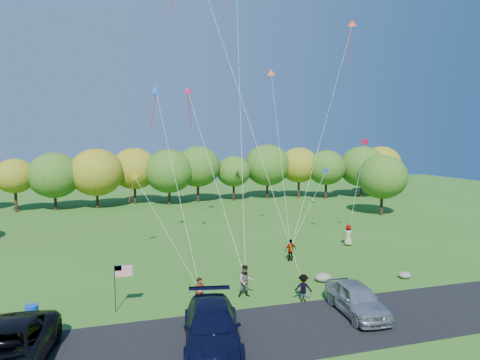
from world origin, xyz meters
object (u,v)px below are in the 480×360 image
object	(u,v)px
minivan_silver	(357,299)
flyer_b	(246,281)
flyer_d	(291,250)
flyer_c	(303,288)
flyer_e	(348,235)
minivan_navy	(212,327)
minivan_dark	(5,351)
trash_barrel	(32,315)
flyer_a	(200,293)

from	to	relation	value
minivan_silver	flyer_b	world-z (taller)	flyer_b
flyer_d	flyer_b	bearing A→B (deg)	40.81
flyer_c	flyer_e	bearing A→B (deg)	-104.66
flyer_e	flyer_d	bearing A→B (deg)	60.58
minivan_navy	flyer_e	xyz separation A→B (m)	(15.61, 14.57, -0.02)
flyer_b	flyer_d	distance (m)	8.31
minivan_dark	flyer_b	world-z (taller)	minivan_dark
minivan_navy	flyer_b	distance (m)	6.41
flyer_d	trash_barrel	xyz separation A→B (m)	(-17.16, -6.65, -0.36)
flyer_a	flyer_b	bearing A→B (deg)	3.43
minivan_navy	flyer_b	bearing A→B (deg)	69.02
flyer_d	flyer_c	bearing A→B (deg)	64.69
flyer_b	flyer_e	xyz separation A→B (m)	(12.30, 9.08, -0.02)
flyer_a	flyer_c	distance (m)	6.00
minivan_dark	flyer_d	size ratio (longest dim) A/B	3.97
flyer_a	flyer_b	world-z (taller)	flyer_b
minivan_silver	flyer_b	xyz separation A→B (m)	(-4.94, 4.19, 0.07)
flyer_a	minivan_silver	bearing A→B (deg)	-35.50
minivan_navy	minivan_silver	bearing A→B (deg)	19.04
minivan_silver	flyer_d	xyz separation A→B (m)	(0.61, 10.36, -0.04)
flyer_c	trash_barrel	world-z (taller)	flyer_c
flyer_b	trash_barrel	size ratio (longest dim) A/B	1.96
trash_barrel	minivan_silver	bearing A→B (deg)	-12.65
flyer_e	flyer_a	bearing A→B (deg)	70.31
flyer_b	flyer_c	size ratio (longest dim) A/B	1.19
flyer_d	trash_barrel	bearing A→B (deg)	13.98
flyer_a	flyer_d	world-z (taller)	flyer_a
minivan_navy	flyer_d	distance (m)	14.65
minivan_navy	trash_barrel	world-z (taller)	minivan_navy
minivan_silver	flyer_e	distance (m)	15.18
minivan_dark	trash_barrel	world-z (taller)	minivan_dark
flyer_e	flyer_b	bearing A→B (deg)	73.69
flyer_a	flyer_c	bearing A→B (deg)	-20.31
minivan_dark	trash_barrel	xyz separation A→B (m)	(0.14, 4.90, -0.51)
flyer_d	minivan_silver	bearing A→B (deg)	79.41
minivan_navy	flyer_d	bearing A→B (deg)	62.84
minivan_navy	flyer_a	distance (m)	4.67
minivan_navy	flyer_e	bearing A→B (deg)	53.10
flyer_a	minivan_navy	bearing A→B (deg)	-106.92
minivan_navy	flyer_e	world-z (taller)	flyer_e
minivan_navy	minivan_silver	distance (m)	8.35
minivan_navy	flyer_d	world-z (taller)	minivan_navy
flyer_b	flyer_e	world-z (taller)	flyer_b
flyer_d	trash_barrel	size ratio (longest dim) A/B	1.74
minivan_silver	flyer_c	size ratio (longest dim) A/B	3.03
flyer_a	trash_barrel	world-z (taller)	flyer_a
flyer_a	flyer_b	xyz separation A→B (m)	(2.95, 0.84, 0.10)
minivan_silver	trash_barrel	xyz separation A→B (m)	(-16.55, 3.71, -0.40)
flyer_a	flyer_d	distance (m)	11.02
flyer_d	flyer_e	size ratio (longest dim) A/B	0.91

